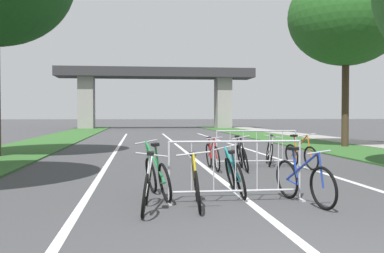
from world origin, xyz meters
name	(u,v)px	position (x,y,z in m)	size (l,w,h in m)	color
grass_verge_left	(52,141)	(-6.73, 22.70, 0.03)	(3.27, 55.49, 0.05)	#2D5B26
grass_verge_right	(284,139)	(6.73, 22.70, 0.03)	(3.27, 55.49, 0.05)	#2D5B26
sidewalk_path_right	(328,139)	(9.47, 22.70, 0.04)	(2.21, 55.49, 0.08)	gray
lane_stripe_center	(182,149)	(0.00, 16.05, 0.00)	(0.14, 32.10, 0.01)	silver
lane_stripe_right_lane	(245,148)	(2.80, 16.05, 0.00)	(0.14, 32.10, 0.01)	silver
lane_stripe_left_lane	(117,150)	(-2.80, 16.05, 0.00)	(0.14, 32.10, 0.01)	silver
overpass_bridge	(156,83)	(0.00, 45.86, 4.90)	(21.13, 3.95, 6.50)	#2D2D30
tree_right_pine_near	(346,17)	(7.49, 16.21, 5.93)	(5.22, 5.22, 8.16)	#3D2D1E
crowd_barrier_nearest	(236,171)	(-0.22, 4.12, 0.52)	(2.35, 0.47, 1.05)	#ADADB2
crowd_barrier_second	(257,149)	(1.44, 9.00, 0.52)	(2.35, 0.46, 1.05)	#ADADB2
bicycle_orange_0	(301,155)	(2.59, 8.57, 0.37)	(0.51, 1.60, 1.00)	black
bicycle_green_1	(157,177)	(-1.54, 4.59, 0.38)	(0.66, 1.72, 1.03)	black
bicycle_teal_2	(235,176)	(-0.11, 4.71, 0.36)	(0.43, 1.68, 0.91)	black
bicycle_blue_3	(304,181)	(0.86, 3.76, 0.38)	(0.53, 1.71, 0.94)	black
bicycle_white_4	(147,187)	(-1.74, 3.53, 0.37)	(0.53, 1.68, 0.94)	black
bicycle_yellow_5	(196,184)	(-0.95, 3.70, 0.37)	(0.52, 1.62, 0.94)	black
bicycle_silver_6	(270,152)	(1.99, 9.55, 0.37)	(0.53, 1.66, 0.91)	black
bicycle_black_7	(242,156)	(0.89, 8.41, 0.37)	(0.53, 1.70, 0.96)	black
bicycle_red_8	(212,156)	(0.12, 8.61, 0.38)	(0.43, 1.75, 0.92)	black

